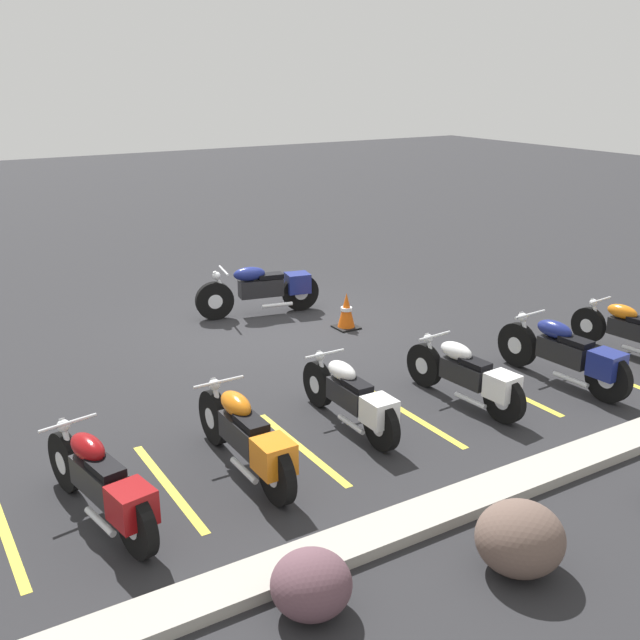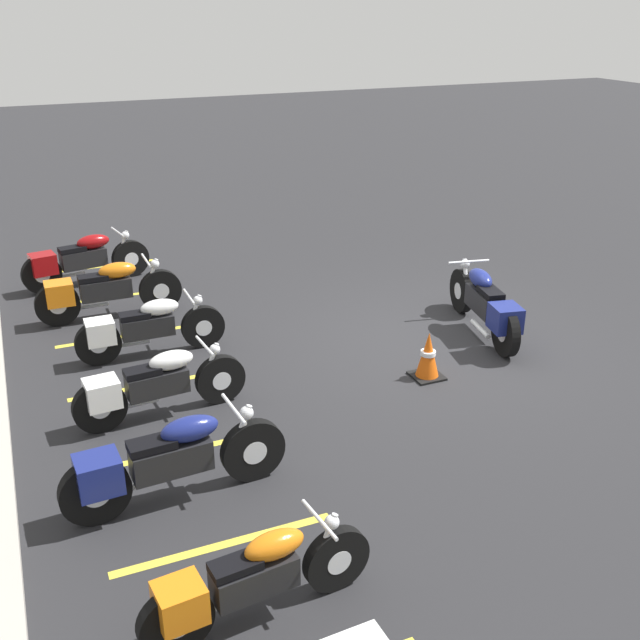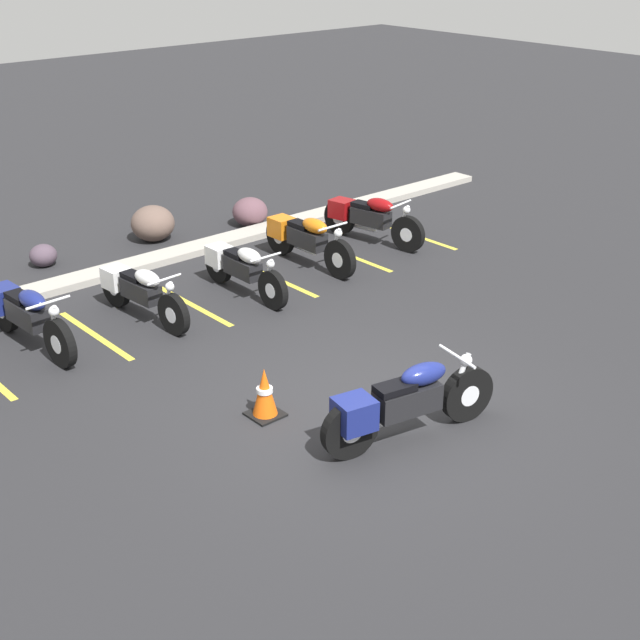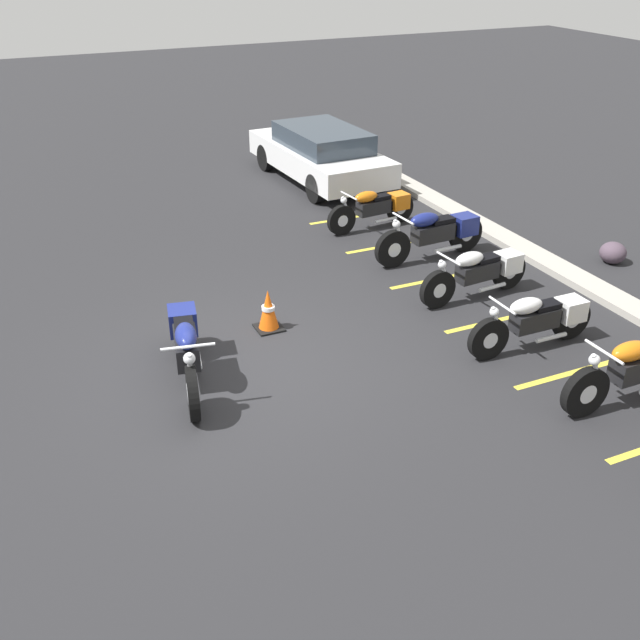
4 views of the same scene
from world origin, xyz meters
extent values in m
plane|color=#262628|center=(0.00, 0.00, 0.00)|extent=(60.00, 60.00, 0.00)
cylinder|color=black|center=(0.78, -0.95, 0.35)|extent=(0.71, 0.26, 0.70)
cylinder|color=silver|center=(0.78, -0.95, 0.35)|extent=(0.29, 0.18, 0.27)
cylinder|color=black|center=(-0.82, -0.63, 0.35)|extent=(0.71, 0.26, 0.70)
cylinder|color=silver|center=(-0.82, -0.63, 0.35)|extent=(0.29, 0.18, 0.27)
cube|color=black|center=(-0.07, -0.78, 0.51)|extent=(0.85, 0.45, 0.32)
ellipsoid|color=navy|center=(0.13, -0.82, 0.79)|extent=(0.63, 0.39, 0.25)
cube|color=black|center=(-0.25, -0.75, 0.72)|extent=(0.51, 0.34, 0.08)
cube|color=navy|center=(-0.77, -0.64, 0.54)|extent=(0.49, 0.46, 0.36)
cylinder|color=silver|center=(0.66, -0.93, 0.62)|extent=(0.28, 0.12, 0.56)
cylinder|color=silver|center=(0.60, -0.92, 0.90)|extent=(0.17, 0.65, 0.04)
sphere|color=silver|center=(0.73, -0.94, 0.81)|extent=(0.15, 0.15, 0.15)
cylinder|color=silver|center=(-0.30, -0.59, 0.19)|extent=(0.59, 0.19, 0.07)
cylinder|color=black|center=(-4.03, 3.40, 0.30)|extent=(0.17, 0.61, 0.60)
cylinder|color=silver|center=(-4.03, 3.40, 0.30)|extent=(0.14, 0.24, 0.23)
cylinder|color=black|center=(-4.17, 4.80, 0.30)|extent=(0.17, 0.61, 0.60)
cylinder|color=silver|center=(-4.17, 4.80, 0.30)|extent=(0.14, 0.24, 0.23)
cube|color=black|center=(-4.10, 4.14, 0.43)|extent=(0.32, 0.71, 0.27)
ellipsoid|color=orange|center=(-4.09, 3.96, 0.68)|extent=(0.29, 0.53, 0.22)
cube|color=black|center=(-4.12, 4.30, 0.62)|extent=(0.26, 0.42, 0.07)
cube|color=orange|center=(-4.17, 4.75, 0.46)|extent=(0.36, 0.39, 0.31)
cylinder|color=silver|center=(-4.04, 3.51, 0.53)|extent=(0.08, 0.24, 0.48)
cylinder|color=silver|center=(-4.04, 3.56, 0.77)|extent=(0.56, 0.09, 0.03)
sphere|color=silver|center=(-4.03, 3.44, 0.70)|extent=(0.13, 0.13, 0.13)
cylinder|color=silver|center=(-4.00, 4.38, 0.16)|extent=(0.11, 0.50, 0.06)
cylinder|color=black|center=(-2.25, 3.54, 0.34)|extent=(0.16, 0.69, 0.68)
cylinder|color=silver|center=(-2.25, 3.54, 0.34)|extent=(0.14, 0.27, 0.26)
cylinder|color=black|center=(-2.34, 5.14, 0.34)|extent=(0.16, 0.69, 0.68)
cylinder|color=silver|center=(-2.34, 5.14, 0.34)|extent=(0.14, 0.27, 0.26)
cube|color=black|center=(-2.30, 4.39, 0.50)|extent=(0.33, 0.80, 0.31)
ellipsoid|color=navy|center=(-2.28, 4.18, 0.77)|extent=(0.30, 0.59, 0.25)
cube|color=black|center=(-2.31, 4.57, 0.70)|extent=(0.27, 0.47, 0.08)
cube|color=navy|center=(-2.34, 5.09, 0.53)|extent=(0.39, 0.43, 0.35)
cylinder|color=silver|center=(-2.25, 3.66, 0.61)|extent=(0.08, 0.27, 0.55)
cylinder|color=silver|center=(-2.26, 3.73, 0.88)|extent=(0.64, 0.07, 0.04)
sphere|color=silver|center=(-2.25, 3.59, 0.79)|extent=(0.14, 0.14, 0.14)
cylinder|color=silver|center=(-2.17, 4.66, 0.19)|extent=(0.11, 0.57, 0.07)
cylinder|color=black|center=(-0.55, 3.40, 0.31)|extent=(0.16, 0.63, 0.63)
cylinder|color=silver|center=(-0.55, 3.40, 0.31)|extent=(0.14, 0.25, 0.24)
cylinder|color=black|center=(-0.67, 4.86, 0.31)|extent=(0.16, 0.63, 0.63)
cylinder|color=silver|center=(-0.67, 4.86, 0.31)|extent=(0.14, 0.25, 0.24)
cube|color=black|center=(-0.61, 4.18, 0.46)|extent=(0.32, 0.74, 0.28)
ellipsoid|color=white|center=(-0.60, 3.99, 0.71)|extent=(0.29, 0.55, 0.23)
cube|color=black|center=(-0.63, 4.34, 0.64)|extent=(0.26, 0.43, 0.08)
cube|color=white|center=(-0.67, 4.82, 0.48)|extent=(0.37, 0.41, 0.32)
cylinder|color=silver|center=(-0.56, 3.51, 0.56)|extent=(0.08, 0.25, 0.50)
cylinder|color=silver|center=(-0.56, 3.57, 0.81)|extent=(0.59, 0.08, 0.03)
sphere|color=silver|center=(-0.55, 3.45, 0.73)|extent=(0.13, 0.13, 0.13)
cylinder|color=silver|center=(-0.50, 4.43, 0.17)|extent=(0.11, 0.53, 0.07)
cylinder|color=black|center=(1.10, 3.18, 0.31)|extent=(0.12, 0.62, 0.62)
cylinder|color=silver|center=(1.10, 3.18, 0.31)|extent=(0.12, 0.24, 0.24)
cylinder|color=black|center=(1.11, 4.64, 0.31)|extent=(0.12, 0.62, 0.62)
cylinder|color=silver|center=(1.11, 4.64, 0.31)|extent=(0.12, 0.24, 0.24)
cube|color=black|center=(1.10, 3.96, 0.45)|extent=(0.27, 0.72, 0.28)
ellipsoid|color=white|center=(1.10, 3.77, 0.71)|extent=(0.25, 0.53, 0.23)
cube|color=black|center=(1.10, 4.12, 0.64)|extent=(0.23, 0.42, 0.08)
cube|color=white|center=(1.11, 4.59, 0.48)|extent=(0.34, 0.38, 0.32)
cylinder|color=silver|center=(1.10, 3.29, 0.56)|extent=(0.06, 0.25, 0.50)
cylinder|color=silver|center=(1.10, 3.35, 0.80)|extent=(0.58, 0.04, 0.03)
sphere|color=silver|center=(1.10, 3.23, 0.72)|extent=(0.13, 0.13, 0.13)
cylinder|color=silver|center=(1.24, 4.19, 0.17)|extent=(0.07, 0.52, 0.07)
cylinder|color=black|center=(2.73, 3.44, 0.34)|extent=(0.12, 0.67, 0.67)
cylinder|color=silver|center=(2.73, 3.44, 0.34)|extent=(0.13, 0.26, 0.25)
cylinder|color=black|center=(2.72, 5.02, 0.34)|extent=(0.12, 0.67, 0.67)
cylinder|color=silver|center=(2.72, 5.02, 0.34)|extent=(0.13, 0.26, 0.25)
cube|color=black|center=(2.72, 4.28, 0.49)|extent=(0.29, 0.77, 0.30)
ellipsoid|color=orange|center=(2.72, 4.08, 0.76)|extent=(0.27, 0.57, 0.24)
cube|color=black|center=(2.72, 4.45, 0.69)|extent=(0.25, 0.45, 0.08)
cube|color=orange|center=(2.72, 4.96, 0.52)|extent=(0.37, 0.41, 0.35)
cylinder|color=silver|center=(2.73, 3.56, 0.60)|extent=(0.06, 0.27, 0.54)
cylinder|color=silver|center=(2.73, 3.62, 0.86)|extent=(0.63, 0.04, 0.04)
sphere|color=silver|center=(2.73, 3.49, 0.78)|extent=(0.14, 0.14, 0.14)
cylinder|color=silver|center=(2.86, 4.53, 0.18)|extent=(0.07, 0.56, 0.07)
cylinder|color=black|center=(4.52, 3.60, 0.33)|extent=(0.23, 0.67, 0.66)
cylinder|color=silver|center=(4.52, 3.60, 0.33)|extent=(0.17, 0.27, 0.25)
cylinder|color=black|center=(4.26, 5.13, 0.33)|extent=(0.23, 0.67, 0.66)
cylinder|color=silver|center=(4.26, 5.13, 0.33)|extent=(0.17, 0.27, 0.25)
cube|color=black|center=(4.38, 4.42, 0.48)|extent=(0.41, 0.80, 0.30)
ellipsoid|color=maroon|center=(4.41, 4.22, 0.75)|extent=(0.35, 0.60, 0.24)
cube|color=black|center=(4.35, 4.58, 0.68)|extent=(0.31, 0.48, 0.08)
cube|color=maroon|center=(4.26, 5.08, 0.51)|extent=(0.42, 0.46, 0.34)
cylinder|color=silver|center=(4.50, 3.72, 0.59)|extent=(0.10, 0.27, 0.53)
cylinder|color=silver|center=(4.49, 3.78, 0.85)|extent=(0.62, 0.14, 0.04)
sphere|color=silver|center=(4.51, 3.65, 0.77)|extent=(0.14, 0.14, 0.14)
cylinder|color=silver|center=(4.48, 4.69, 0.18)|extent=(0.16, 0.56, 0.07)
cube|color=black|center=(-0.98, 0.71, 0.01)|extent=(0.40, 0.40, 0.03)
cone|color=#EA590F|center=(-0.98, 0.71, 0.32)|extent=(0.32, 0.32, 0.64)
cylinder|color=white|center=(-0.98, 0.71, 0.35)|extent=(0.20, 0.20, 0.06)
cube|color=gold|center=(-3.13, 4.12, 0.00)|extent=(0.10, 2.10, 0.00)
cube|color=gold|center=(-1.45, 4.12, 0.00)|extent=(0.10, 2.10, 0.00)
cube|color=gold|center=(0.23, 4.12, 0.00)|extent=(0.10, 2.10, 0.00)
cube|color=gold|center=(1.91, 4.12, 0.00)|extent=(0.10, 2.10, 0.00)
cube|color=gold|center=(3.59, 4.12, 0.00)|extent=(0.10, 2.10, 0.00)
cube|color=gold|center=(5.27, 4.12, 0.00)|extent=(0.10, 2.10, 0.00)
camera|label=1|loc=(5.91, 11.10, 4.32)|focal=42.00mm
camera|label=2|loc=(-8.54, 5.47, 4.63)|focal=42.00mm
camera|label=3|loc=(-6.65, -6.81, 5.57)|focal=50.00mm
camera|label=4|loc=(8.38, -2.70, 5.41)|focal=42.00mm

